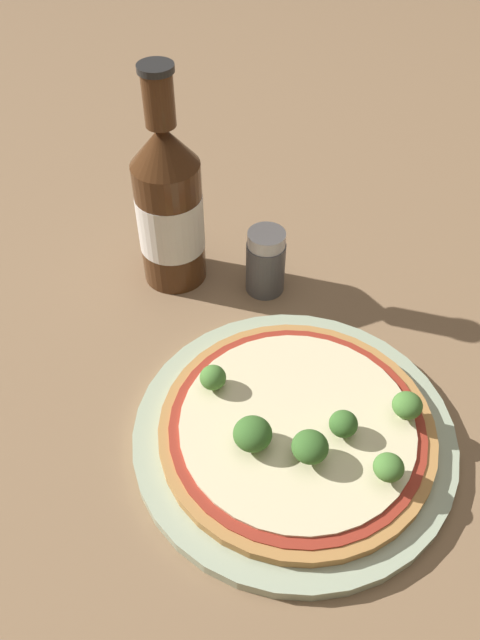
{
  "coord_description": "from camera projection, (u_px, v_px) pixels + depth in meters",
  "views": [
    {
      "loc": [
        -0.21,
        -0.25,
        0.46
      ],
      "look_at": [
        0.01,
        0.07,
        0.06
      ],
      "focal_mm": 35.0,
      "sensor_mm": 36.0,
      "label": 1
    }
  ],
  "objects": [
    {
      "name": "ground_plane",
      "position": [
        273.0,
        415.0,
        0.56
      ],
      "size": [
        3.0,
        3.0,
        0.0
      ],
      "primitive_type": "plane",
      "color": "#846647"
    },
    {
      "name": "broccoli_floret_0",
      "position": [
        343.0,
        424.0,
        0.51
      ],
      "size": [
        0.02,
        0.02,
        0.02
      ],
      "color": "#7A9E5B",
      "rests_on": "pizza"
    },
    {
      "name": "broccoli_floret_1",
      "position": [
        213.0,
        378.0,
        0.54
      ],
      "size": [
        0.02,
        0.02,
        0.02
      ],
      "color": "#7A9E5B",
      "rests_on": "pizza"
    },
    {
      "name": "broccoli_floret_2",
      "position": [
        253.0,
        434.0,
        0.5
      ],
      "size": [
        0.03,
        0.03,
        0.03
      ],
      "color": "#7A9E5B",
      "rests_on": "pizza"
    },
    {
      "name": "pizza",
      "position": [
        296.0,
        428.0,
        0.53
      ],
      "size": [
        0.24,
        0.24,
        0.01
      ],
      "color": "#B77F42",
      "rests_on": "plate"
    },
    {
      "name": "broccoli_floret_3",
      "position": [
        389.0,
        468.0,
        0.48
      ],
      "size": [
        0.02,
        0.02,
        0.03
      ],
      "color": "#7A9E5B",
      "rests_on": "pizza"
    },
    {
      "name": "broccoli_floret_5",
      "position": [
        407.0,
        406.0,
        0.52
      ],
      "size": [
        0.03,
        0.03,
        0.03
      ],
      "color": "#7A9E5B",
      "rests_on": "pizza"
    },
    {
      "name": "pepper_shaker",
      "position": [
        266.0,
        262.0,
        0.65
      ],
      "size": [
        0.04,
        0.04,
        0.07
      ],
      "color": "#4C4C51",
      "rests_on": "ground_plane"
    },
    {
      "name": "broccoli_floret_4",
      "position": [
        310.0,
        447.0,
        0.49
      ],
      "size": [
        0.03,
        0.03,
        0.03
      ],
      "color": "#7A9E5B",
      "rests_on": "pizza"
    },
    {
      "name": "beer_bottle",
      "position": [
        169.0,
        207.0,
        0.63
      ],
      "size": [
        0.07,
        0.07,
        0.24
      ],
      "color": "#472814",
      "rests_on": "ground_plane"
    },
    {
      "name": "plate",
      "position": [
        291.0,
        435.0,
        0.54
      ],
      "size": [
        0.28,
        0.28,
        0.01
      ],
      "color": "#A3B293",
      "rests_on": "ground_plane"
    }
  ]
}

